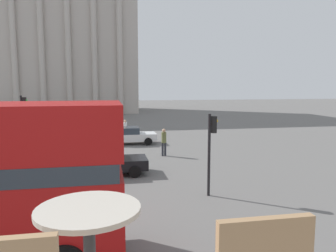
# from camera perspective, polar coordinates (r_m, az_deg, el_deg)

# --- Properties ---
(cafe_dining_table) EXTENTS (0.60, 0.60, 0.73)m
(cafe_dining_table) POSITION_cam_1_polar(r_m,az_deg,el_deg) (2.05, -13.55, -18.70)
(cafe_dining_table) COLOR #2D2D30
(cafe_dining_table) RESTS_ON cafe_floor_slab
(plaza_building_left) EXTENTS (29.98, 16.25, 25.61)m
(plaza_building_left) POSITION_cam_1_polar(r_m,az_deg,el_deg) (62.38, -19.96, 14.18)
(plaza_building_left) COLOR #BCB2A8
(plaza_building_left) RESTS_ON ground_plane
(traffic_light_near) EXTENTS (0.42, 0.24, 3.48)m
(traffic_light_near) POSITION_cam_1_polar(r_m,az_deg,el_deg) (13.75, 7.51, -2.83)
(traffic_light_near) COLOR black
(traffic_light_near) RESTS_ON ground_plane
(traffic_light_mid) EXTENTS (0.42, 0.24, 4.05)m
(traffic_light_mid) POSITION_cam_1_polar(r_m,az_deg,el_deg) (21.14, -23.88, 1.04)
(traffic_light_mid) COLOR black
(traffic_light_mid) RESTS_ON ground_plane
(car_white) EXTENTS (4.20, 1.93, 1.35)m
(car_white) POSITION_cam_1_polar(r_m,az_deg,el_deg) (26.21, -6.86, -1.62)
(car_white) COLOR black
(car_white) RESTS_ON ground_plane
(car_black) EXTENTS (4.20, 1.93, 1.35)m
(car_black) POSITION_cam_1_polar(r_m,az_deg,el_deg) (17.45, -10.82, -6.09)
(car_black) COLOR black
(car_black) RESTS_ON ground_plane
(pedestrian_white) EXTENTS (0.32, 0.32, 1.73)m
(pedestrian_white) POSITION_cam_1_polar(r_m,az_deg,el_deg) (28.25, -7.47, -0.39)
(pedestrian_white) COLOR #282B33
(pedestrian_white) RESTS_ON ground_plane
(pedestrian_black) EXTENTS (0.32, 0.32, 1.76)m
(pedestrian_black) POSITION_cam_1_polar(r_m,az_deg,el_deg) (30.98, -9.31, 0.27)
(pedestrian_black) COLOR #282B33
(pedestrian_black) RESTS_ON ground_plane
(pedestrian_olive) EXTENTS (0.32, 0.32, 1.82)m
(pedestrian_olive) POSITION_cam_1_polar(r_m,az_deg,el_deg) (21.59, -0.72, -2.48)
(pedestrian_olive) COLOR #282B33
(pedestrian_olive) RESTS_ON ground_plane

